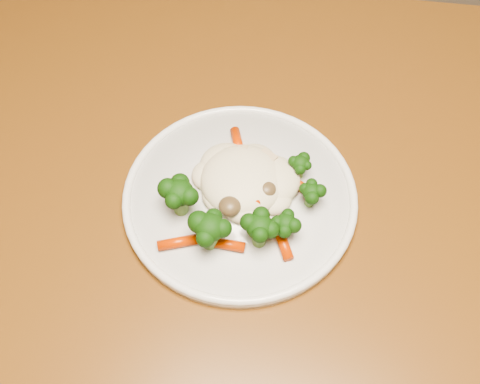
{
  "coord_description": "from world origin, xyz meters",
  "views": [
    {
      "loc": [
        -0.08,
        -0.19,
        1.35
      ],
      "look_at": [
        -0.18,
        0.18,
        0.77
      ],
      "focal_mm": 45.0,
      "sensor_mm": 36.0,
      "label": 1
    }
  ],
  "objects": [
    {
      "name": "dining_table",
      "position": [
        -0.12,
        0.2,
        0.65
      ],
      "size": [
        1.26,
        0.92,
        0.75
      ],
      "rotation": [
        0.0,
        0.0,
        0.13
      ],
      "color": "brown",
      "rests_on": "ground"
    },
    {
      "name": "plate",
      "position": [
        -0.18,
        0.18,
        0.76
      ],
      "size": [
        0.28,
        0.28,
        0.01
      ],
      "primitive_type": "cylinder",
      "color": "white",
      "rests_on": "dining_table"
    },
    {
      "name": "meal",
      "position": [
        -0.18,
        0.17,
        0.78
      ],
      "size": [
        0.19,
        0.19,
        0.05
      ],
      "color": "beige",
      "rests_on": "plate"
    }
  ]
}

